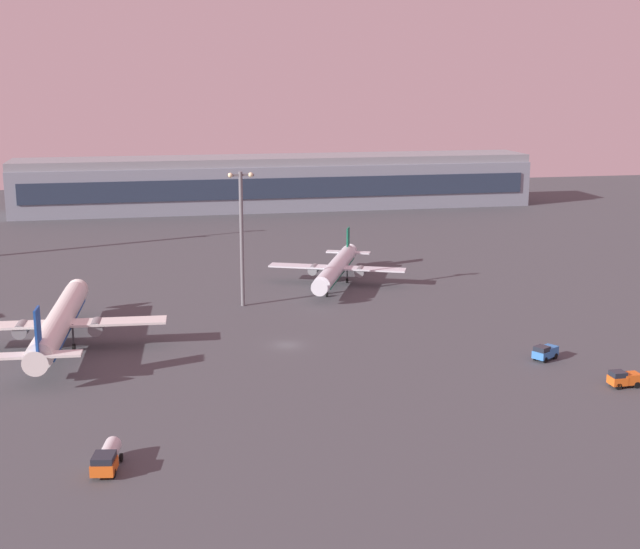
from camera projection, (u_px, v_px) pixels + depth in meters
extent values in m
plane|color=#424449|center=(287.00, 345.00, 134.67)|extent=(416.00, 416.00, 0.00)
cube|color=gray|center=(277.00, 186.00, 274.31)|extent=(160.76, 22.00, 14.00)
cube|color=#263347|center=(282.00, 188.00, 263.45)|extent=(154.33, 0.40, 6.16)
cube|color=gray|center=(277.00, 160.00, 272.50)|extent=(160.76, 19.80, 2.40)
cylinder|color=silver|center=(60.00, 321.00, 133.02)|extent=(6.06, 36.46, 3.83)
cone|color=silver|center=(77.00, 291.00, 151.72)|extent=(3.78, 2.64, 3.64)
cone|color=silver|center=(37.00, 361.00, 114.13)|extent=(3.61, 3.03, 3.45)
cube|color=silver|center=(59.00, 324.00, 132.09)|extent=(32.45, 6.01, 0.35)
cube|color=silver|center=(39.00, 355.00, 115.93)|extent=(11.22, 3.10, 0.35)
cube|color=#19479E|center=(38.00, 332.00, 115.54)|extent=(0.50, 3.24, 6.55)
cylinder|color=slate|center=(21.00, 330.00, 131.52)|extent=(2.44, 3.76, 2.22)
cylinder|color=slate|center=(96.00, 327.00, 132.98)|extent=(2.44, 3.76, 2.22)
cube|color=#19479E|center=(60.00, 327.00, 133.25)|extent=(5.50, 33.54, 0.36)
cylinder|color=#333338|center=(71.00, 312.00, 144.64)|extent=(0.28, 0.28, 3.58)
cylinder|color=black|center=(72.00, 322.00, 145.03)|extent=(0.47, 1.13, 1.11)
cylinder|color=#333338|center=(43.00, 337.00, 130.69)|extent=(0.28, 0.28, 3.58)
cylinder|color=black|center=(44.00, 348.00, 131.09)|extent=(0.47, 1.13, 1.11)
cylinder|color=#333338|center=(73.00, 336.00, 131.28)|extent=(0.28, 0.28, 3.58)
cylinder|color=black|center=(74.00, 347.00, 131.67)|extent=(0.47, 1.13, 1.11)
cylinder|color=silver|center=(336.00, 268.00, 172.91)|extent=(14.77, 29.85, 3.26)
cone|color=silver|center=(320.00, 287.00, 157.12)|extent=(3.65, 3.09, 3.10)
cone|color=silver|center=(349.00, 252.00, 188.86)|extent=(3.63, 3.34, 2.94)
cube|color=silver|center=(337.00, 268.00, 173.77)|extent=(26.73, 13.62, 0.30)
cube|color=silver|center=(348.00, 252.00, 187.26)|extent=(9.52, 5.50, 0.30)
cube|color=#146B4C|center=(348.00, 240.00, 186.43)|extent=(1.28, 2.64, 5.58)
cylinder|color=slate|center=(360.00, 271.00, 173.02)|extent=(2.92, 3.58, 1.89)
cylinder|color=slate|center=(314.00, 270.00, 174.78)|extent=(2.92, 3.58, 1.89)
cube|color=#146B4C|center=(336.00, 272.00, 173.11)|extent=(13.53, 27.43, 0.31)
cylinder|color=#333338|center=(327.00, 287.00, 163.77)|extent=(0.24, 0.24, 3.05)
cylinder|color=black|center=(327.00, 294.00, 164.11)|extent=(0.68, 1.00, 0.94)
cylinder|color=#333338|center=(347.00, 273.00, 174.95)|extent=(0.24, 0.24, 3.05)
cylinder|color=black|center=(347.00, 281.00, 175.29)|extent=(0.68, 1.00, 0.94)
cylinder|color=#333338|center=(329.00, 272.00, 175.65)|extent=(0.24, 0.24, 3.05)
cylinder|color=black|center=(329.00, 280.00, 175.99)|extent=(0.68, 1.00, 0.94)
cube|color=#3372BF|center=(541.00, 355.00, 126.76)|extent=(2.84, 2.81, 1.10)
cube|color=#1E232D|center=(542.00, 349.00, 126.56)|extent=(2.54, 2.54, 0.70)
cube|color=#3372BF|center=(549.00, 351.00, 127.99)|extent=(3.05, 2.90, 1.40)
cylinder|color=black|center=(545.00, 360.00, 126.08)|extent=(0.92, 0.73, 0.90)
cylinder|color=black|center=(535.00, 357.00, 127.29)|extent=(0.92, 0.73, 0.90)
cylinder|color=black|center=(555.00, 356.00, 127.87)|extent=(0.92, 0.73, 0.90)
cylinder|color=black|center=(545.00, 353.00, 129.08)|extent=(0.92, 0.73, 0.90)
cube|color=#D85919|center=(617.00, 380.00, 116.02)|extent=(2.13, 2.03, 1.10)
cube|color=#1E232D|center=(618.00, 374.00, 115.82)|extent=(1.88, 1.87, 0.70)
cube|color=#D85919|center=(630.00, 378.00, 116.37)|extent=(2.43, 1.96, 1.40)
cylinder|color=black|center=(619.00, 386.00, 115.27)|extent=(0.90, 0.31, 0.90)
cylinder|color=black|center=(612.00, 382.00, 116.89)|extent=(0.90, 0.31, 0.90)
cylinder|color=black|center=(637.00, 385.00, 115.82)|extent=(0.90, 0.31, 0.90)
cylinder|color=black|center=(630.00, 381.00, 117.44)|extent=(0.90, 0.31, 0.90)
cube|color=#D85919|center=(104.00, 466.00, 90.25)|extent=(2.87, 3.36, 1.20)
cube|color=#1E232D|center=(104.00, 458.00, 90.04)|extent=(2.62, 2.97, 0.70)
cylinder|color=silver|center=(109.00, 452.00, 92.80)|extent=(2.48, 4.44, 1.80)
cylinder|color=black|center=(114.00, 473.00, 90.01)|extent=(0.45, 0.94, 0.90)
cylinder|color=black|center=(93.00, 474.00, 89.95)|extent=(0.45, 0.94, 0.90)
cylinder|color=black|center=(121.00, 457.00, 93.75)|extent=(0.45, 0.94, 0.90)
cylinder|color=black|center=(102.00, 458.00, 93.69)|extent=(0.45, 0.94, 0.90)
cylinder|color=slate|center=(242.00, 240.00, 155.13)|extent=(0.70, 0.70, 24.34)
cube|color=slate|center=(240.00, 175.00, 152.56)|extent=(4.80, 0.40, 0.40)
sphere|color=#F9EAB2|center=(230.00, 175.00, 152.22)|extent=(0.90, 0.90, 0.90)
sphere|color=#F9EAB2|center=(251.00, 175.00, 152.91)|extent=(0.90, 0.90, 0.90)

